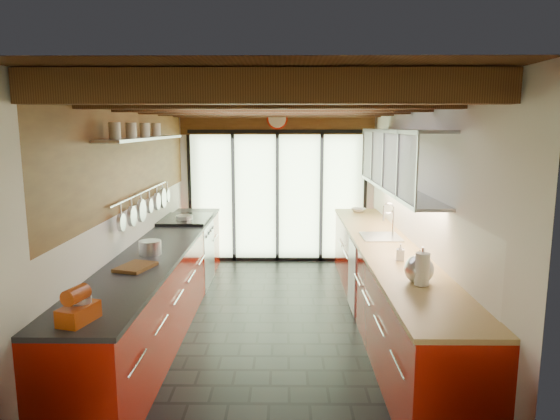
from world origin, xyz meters
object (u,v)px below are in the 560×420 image
Objects in this scene: kettle at (419,267)px; soap_bottle at (400,252)px; bowl at (358,210)px; stand_mixer at (79,308)px; paper_towel at (422,269)px.

kettle reaches higher than soap_bottle.
kettle reaches higher than bowl.
stand_mixer is 3.00m from soap_bottle.
bowl is at bearing 90.00° from kettle.
stand_mixer is at bearing -119.73° from bowl.
stand_mixer is at bearing -160.41° from kettle.
stand_mixer is at bearing -162.27° from paper_towel.
paper_towel is 1.91× the size of soap_bottle.
paper_towel is 3.64m from bowl.
bowl is at bearing 90.00° from paper_towel.
bowl is at bearing 60.27° from stand_mixer.
soap_bottle is (0.00, 0.69, -0.04)m from kettle.
stand_mixer is 2.70m from kettle.
kettle is 0.09m from paper_towel.
paper_towel is at bearing -90.00° from bowl.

